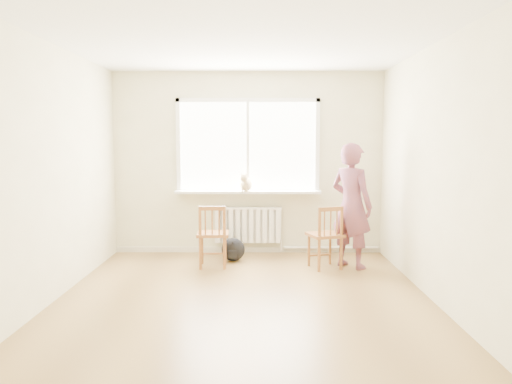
{
  "coord_description": "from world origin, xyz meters",
  "views": [
    {
      "loc": [
        0.16,
        -5.2,
        1.69
      ],
      "look_at": [
        0.13,
        1.2,
        1.03
      ],
      "focal_mm": 35.0,
      "sensor_mm": 36.0,
      "label": 1
    }
  ],
  "objects_px": {
    "cat": "(246,183)",
    "backpack": "(233,249)",
    "person": "(351,206)",
    "chair_right": "(327,237)",
    "chair_left": "(213,236)"
  },
  "relations": [
    {
      "from": "chair_left",
      "to": "backpack",
      "type": "height_order",
      "value": "chair_left"
    },
    {
      "from": "chair_right",
      "to": "cat",
      "type": "xyz_separation_m",
      "value": [
        -1.08,
        0.79,
        0.64
      ]
    },
    {
      "from": "person",
      "to": "backpack",
      "type": "height_order",
      "value": "person"
    },
    {
      "from": "chair_right",
      "to": "backpack",
      "type": "relative_size",
      "value": 2.56
    },
    {
      "from": "person",
      "to": "cat",
      "type": "bearing_deg",
      "value": 18.89
    },
    {
      "from": "person",
      "to": "cat",
      "type": "xyz_separation_m",
      "value": [
        -1.42,
        0.7,
        0.23
      ]
    },
    {
      "from": "cat",
      "to": "backpack",
      "type": "relative_size",
      "value": 1.27
    },
    {
      "from": "chair_right",
      "to": "cat",
      "type": "bearing_deg",
      "value": -54.76
    },
    {
      "from": "backpack",
      "to": "chair_right",
      "type": "bearing_deg",
      "value": -18.46
    },
    {
      "from": "chair_left",
      "to": "chair_right",
      "type": "distance_m",
      "value": 1.51
    },
    {
      "from": "chair_left",
      "to": "cat",
      "type": "bearing_deg",
      "value": -122.47
    },
    {
      "from": "chair_right",
      "to": "person",
      "type": "height_order",
      "value": "person"
    },
    {
      "from": "cat",
      "to": "backpack",
      "type": "xyz_separation_m",
      "value": [
        -0.17,
        -0.37,
        -0.9
      ]
    },
    {
      "from": "chair_left",
      "to": "backpack",
      "type": "distance_m",
      "value": 0.51
    },
    {
      "from": "chair_right",
      "to": "backpack",
      "type": "distance_m",
      "value": 1.35
    }
  ]
}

